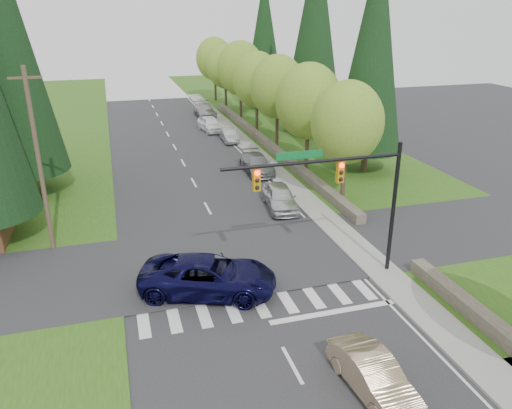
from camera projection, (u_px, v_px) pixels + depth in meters
name	position (u px, v px, depth m)	size (l,w,h in m)	color
ground	(283.00, 349.00, 19.80)	(120.00, 120.00, 0.00)	#28282B
grass_east	(352.00, 172.00, 41.03)	(14.00, 110.00, 0.06)	#2E5215
grass_west	(9.00, 204.00, 34.23)	(14.00, 110.00, 0.06)	#2E5215
cross_street	(235.00, 258.00, 26.94)	(120.00, 8.00, 0.10)	#28282B
sidewalk_east	(274.00, 170.00, 41.20)	(1.80, 80.00, 0.13)	gray
curb_east	(265.00, 171.00, 40.98)	(0.20, 80.00, 0.13)	gray
stone_wall_north	(265.00, 142.00, 48.68)	(0.70, 40.00, 0.70)	#4C4438
traffic_signal	(343.00, 184.00, 23.12)	(8.70, 0.37, 6.80)	black
utility_pole	(39.00, 161.00, 26.12)	(1.60, 0.24, 10.00)	#473828
decid_tree_0	(347.00, 123.00, 32.63)	(4.80, 4.80, 8.37)	#38281C
decid_tree_1	(309.00, 101.00, 38.83)	(5.20, 5.20, 8.80)	#38281C
decid_tree_2	(278.00, 87.00, 44.97)	(5.00, 5.00, 8.82)	#38281C
decid_tree_3	(257.00, 80.00, 51.34)	(5.00, 5.00, 8.55)	#38281C
decid_tree_4	(240.00, 68.00, 57.46)	(5.40, 5.40, 9.18)	#38281C
decid_tree_5	(225.00, 67.00, 63.85)	(4.80, 4.80, 8.30)	#38281C
decid_tree_6	(215.00, 59.00, 70.00)	(5.20, 5.20, 8.86)	#38281C
conifer_e_a	(374.00, 47.00, 37.69)	(5.44, 5.44, 17.80)	#38281C
conifer_e_b	(315.00, 27.00, 50.07)	(6.12, 6.12, 19.80)	#38281C
conifer_e_c	(264.00, 36.00, 62.85)	(5.10, 5.10, 16.80)	#38281C
sedan_champagne	(373.00, 375.00, 17.37)	(1.47, 4.21, 1.39)	tan
suv_navy	(208.00, 276.00, 23.41)	(2.94, 6.38, 1.77)	black
parked_car_a	(280.00, 197.00, 33.34)	(1.86, 4.63, 1.58)	silver
parked_car_b	(257.00, 164.00, 40.68)	(2.04, 5.02, 1.46)	gray
parked_car_c	(229.00, 135.00, 50.08)	(1.35, 3.88, 1.28)	#A4A3A8
parked_car_d	(210.00, 124.00, 54.26)	(1.88, 4.66, 1.59)	white
parked_car_e	(205.00, 110.00, 61.50)	(2.21, 5.44, 1.58)	#9E9EA3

